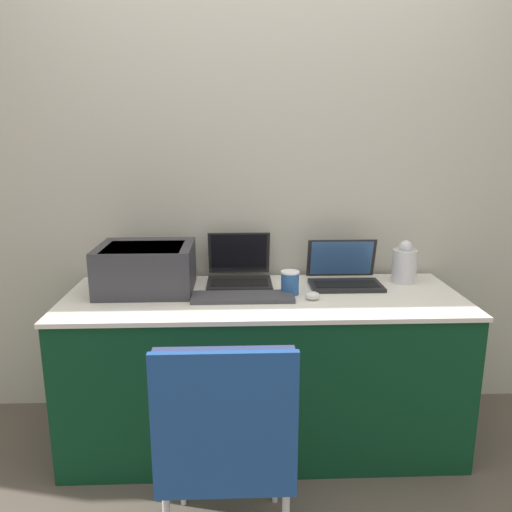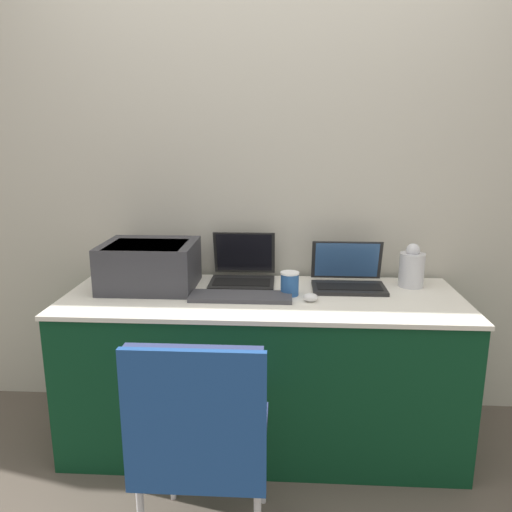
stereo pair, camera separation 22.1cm
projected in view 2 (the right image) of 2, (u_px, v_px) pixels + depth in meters
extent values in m
plane|color=brown|center=(259.00, 481.00, 2.18)|extent=(14.00, 14.00, 0.00)
cube|color=#B7B2A3|center=(267.00, 170.00, 2.58)|extent=(8.00, 0.05, 2.60)
cube|color=#0C381E|center=(262.00, 371.00, 2.41)|extent=(1.83, 0.66, 0.73)
cube|color=silver|center=(263.00, 297.00, 2.33)|extent=(1.85, 0.68, 0.02)
cube|color=#333338|center=(150.00, 265.00, 2.42)|extent=(0.44, 0.37, 0.22)
cube|color=#51565B|center=(147.00, 249.00, 2.37)|extent=(0.35, 0.28, 0.04)
cube|color=black|center=(242.00, 283.00, 2.48)|extent=(0.32, 0.23, 0.02)
cube|color=black|center=(242.00, 282.00, 2.47)|extent=(0.28, 0.13, 0.00)
cube|color=black|center=(244.00, 253.00, 2.60)|extent=(0.32, 0.07, 0.23)
cube|color=black|center=(244.00, 253.00, 2.59)|extent=(0.29, 0.06, 0.20)
cube|color=black|center=(349.00, 288.00, 2.40)|extent=(0.35, 0.20, 0.02)
cube|color=black|center=(349.00, 287.00, 2.39)|extent=(0.31, 0.11, 0.00)
cube|color=black|center=(347.00, 260.00, 2.50)|extent=(0.35, 0.06, 0.20)
cube|color=#2D5184|center=(347.00, 260.00, 2.50)|extent=(0.31, 0.05, 0.18)
cube|color=#3D3D42|center=(241.00, 297.00, 2.27)|extent=(0.47, 0.15, 0.02)
cylinder|color=#285699|center=(290.00, 284.00, 2.31)|extent=(0.08, 0.08, 0.10)
cylinder|color=white|center=(290.00, 273.00, 2.30)|extent=(0.09, 0.09, 0.01)
ellipsoid|color=silver|center=(311.00, 297.00, 2.23)|extent=(0.07, 0.05, 0.04)
cylinder|color=silver|center=(412.00, 270.00, 2.44)|extent=(0.12, 0.12, 0.17)
sphere|color=silver|center=(413.00, 250.00, 2.42)|extent=(0.07, 0.07, 0.07)
cube|color=navy|center=(208.00, 439.00, 1.76)|extent=(0.41, 0.46, 0.04)
cube|color=navy|center=(195.00, 413.00, 1.50)|extent=(0.41, 0.03, 0.43)
cylinder|color=silver|center=(172.00, 455.00, 2.03)|extent=(0.02, 0.02, 0.41)
cylinder|color=silver|center=(263.00, 459.00, 2.01)|extent=(0.02, 0.02, 0.41)
cube|color=#1E478C|center=(194.00, 424.00, 1.47)|extent=(0.43, 0.02, 0.47)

